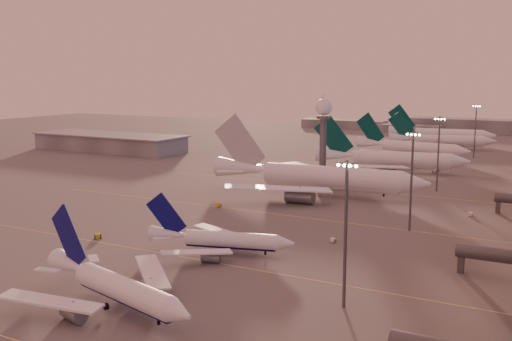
% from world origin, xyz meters
% --- Properties ---
extents(ground, '(700.00, 700.00, 0.00)m').
position_xyz_m(ground, '(0.00, 0.00, 0.00)').
color(ground, '#585655').
rests_on(ground, ground).
extents(taxiway_markings, '(180.00, 185.25, 0.02)m').
position_xyz_m(taxiway_markings, '(30.00, 56.00, 0.01)').
color(taxiway_markings, '#F0D954').
rests_on(taxiway_markings, ground).
extents(hangar, '(82.00, 27.00, 8.50)m').
position_xyz_m(hangar, '(-120.00, 140.00, 4.32)').
color(hangar, slate).
rests_on(hangar, ground).
extents(radar_tower, '(6.40, 6.40, 31.10)m').
position_xyz_m(radar_tower, '(5.00, 120.00, 20.95)').
color(radar_tower, '#515358').
rests_on(radar_tower, ground).
extents(mast_a, '(3.60, 0.56, 25.00)m').
position_xyz_m(mast_a, '(58.00, 0.00, 13.74)').
color(mast_a, '#515358').
rests_on(mast_a, ground).
extents(mast_b, '(3.60, 0.56, 25.00)m').
position_xyz_m(mast_b, '(55.00, 55.00, 13.74)').
color(mast_b, '#515358').
rests_on(mast_b, ground).
extents(mast_c, '(3.60, 0.56, 25.00)m').
position_xyz_m(mast_c, '(50.00, 110.00, 13.74)').
color(mast_c, '#515358').
rests_on(mast_c, ground).
extents(mast_d, '(3.60, 0.56, 25.00)m').
position_xyz_m(mast_d, '(48.00, 200.00, 13.74)').
color(mast_d, '#515358').
rests_on(mast_d, ground).
extents(distant_horizon, '(165.00, 37.50, 9.00)m').
position_xyz_m(distant_horizon, '(2.62, 325.14, 3.89)').
color(distant_horizon, slate).
rests_on(distant_horizon, ground).
extents(narrowbody_near, '(38.58, 30.39, 15.39)m').
position_xyz_m(narrowbody_near, '(24.53, -18.49, 3.12)').
color(narrowbody_near, white).
rests_on(narrowbody_near, ground).
extents(narrowbody_mid, '(32.65, 25.70, 13.05)m').
position_xyz_m(narrowbody_mid, '(23.85, 15.86, 2.64)').
color(narrowbody_mid, white).
rests_on(narrowbody_mid, ground).
extents(widebody_white, '(72.74, 58.10, 25.58)m').
position_xyz_m(widebody_white, '(17.59, 84.88, 4.44)').
color(widebody_white, white).
rests_on(widebody_white, ground).
extents(greentail_a, '(60.64, 48.52, 22.25)m').
position_xyz_m(greentail_a, '(25.61, 141.25, 3.93)').
color(greentail_a, white).
rests_on(greentail_a, ground).
extents(greentail_b, '(55.98, 44.87, 20.44)m').
position_xyz_m(greentail_b, '(22.30, 186.26, 3.61)').
color(greentail_b, white).
rests_on(greentail_b, ground).
extents(greentail_c, '(53.25, 42.46, 19.76)m').
position_xyz_m(greentail_c, '(28.22, 226.08, 3.49)').
color(greentail_c, white).
rests_on(greentail_c, ground).
extents(greentail_d, '(59.48, 47.85, 21.61)m').
position_xyz_m(greentail_d, '(21.86, 255.34, 3.82)').
color(greentail_d, white).
rests_on(greentail_d, ground).
extents(gsv_tug_mid, '(4.22, 4.25, 1.07)m').
position_xyz_m(gsv_tug_mid, '(-8.28, 12.24, 0.55)').
color(gsv_tug_mid, yellow).
rests_on(gsv_tug_mid, ground).
extents(gsv_truck_b, '(5.43, 2.45, 2.12)m').
position_xyz_m(gsv_truck_b, '(42.53, 35.74, 1.08)').
color(gsv_truck_b, white).
rests_on(gsv_truck_b, ground).
extents(gsv_truck_c, '(4.94, 6.16, 2.40)m').
position_xyz_m(gsv_truck_c, '(-0.97, 55.36, 1.22)').
color(gsv_truck_c, yellow).
rests_on(gsv_truck_c, ground).
extents(gsv_catering_b, '(5.38, 3.00, 4.20)m').
position_xyz_m(gsv_catering_b, '(65.96, 78.44, 2.10)').
color(gsv_catering_b, white).
rests_on(gsv_catering_b, ground).
extents(gsv_tug_far, '(2.60, 3.52, 0.90)m').
position_xyz_m(gsv_tug_far, '(20.86, 97.67, 0.47)').
color(gsv_tug_far, white).
rests_on(gsv_tug_far, ground).
extents(gsv_truck_d, '(3.39, 5.90, 2.25)m').
position_xyz_m(gsv_truck_d, '(-9.73, 117.02, 1.15)').
color(gsv_truck_d, white).
rests_on(gsv_truck_d, ground).
extents(gsv_tug_hangar, '(4.04, 2.54, 1.12)m').
position_xyz_m(gsv_tug_hangar, '(41.42, 147.77, 0.58)').
color(gsv_tug_hangar, white).
rests_on(gsv_tug_hangar, ground).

